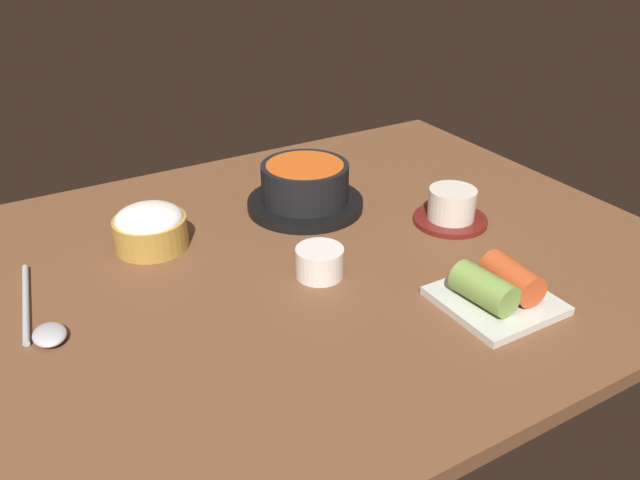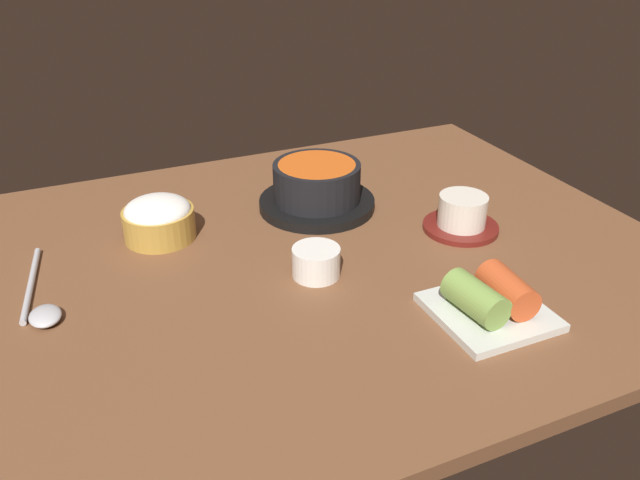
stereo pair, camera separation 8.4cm
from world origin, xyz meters
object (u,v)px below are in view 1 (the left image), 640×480
object	(u,v)px
spoon	(41,323)
kimchi_plate	(497,290)
rice_bowl	(150,227)
tea_cup_with_saucer	(451,208)
stone_pot	(305,188)
banchan_cup_center	(317,262)

from	to	relation	value
spoon	kimchi_plate	bearing A→B (deg)	-25.41
kimchi_plate	rice_bowl	bearing A→B (deg)	131.89
tea_cup_with_saucer	kimchi_plate	distance (cm)	21.38
rice_bowl	stone_pot	bearing A→B (deg)	-0.48
kimchi_plate	spoon	size ratio (longest dim) A/B	0.65
stone_pot	spoon	xyz separation A→B (cm)	(-40.77, -11.68, -2.81)
stone_pot	tea_cup_with_saucer	size ratio (longest dim) A/B	1.64
tea_cup_with_saucer	spoon	world-z (taller)	tea_cup_with_saucer
rice_bowl	spoon	bearing A→B (deg)	-144.46
tea_cup_with_saucer	kimchi_plate	xyz separation A→B (cm)	(-9.41, -19.19, -0.38)
banchan_cup_center	spoon	bearing A→B (deg)	169.02
rice_bowl	spoon	size ratio (longest dim) A/B	0.51
rice_bowl	spoon	world-z (taller)	rice_bowl
stone_pot	kimchi_plate	size ratio (longest dim) A/B	1.41
kimchi_plate	spoon	distance (cm)	52.66
kimchi_plate	spoon	bearing A→B (deg)	154.59
stone_pot	tea_cup_with_saucer	distance (cm)	22.14
tea_cup_with_saucer	kimchi_plate	bearing A→B (deg)	-116.11
rice_bowl	kimchi_plate	size ratio (longest dim) A/B	0.79
kimchi_plate	stone_pot	bearing A→B (deg)	101.19
spoon	tea_cup_with_saucer	bearing A→B (deg)	-3.41
tea_cup_with_saucer	banchan_cup_center	world-z (taller)	tea_cup_with_saucer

